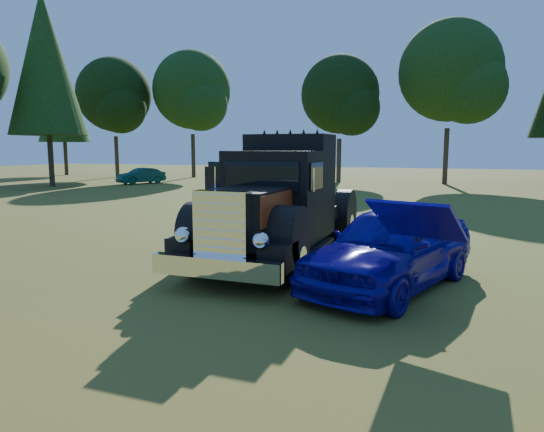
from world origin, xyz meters
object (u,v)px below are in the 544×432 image
(hotrod_coupe, at_px, (391,247))
(distant_teal_car, at_px, (141,176))
(spectator_near, at_px, (229,217))
(diamond_t_truck, at_px, (278,206))
(spectator_far, at_px, (218,219))

(hotrod_coupe, height_order, distant_teal_car, hotrod_coupe)
(spectator_near, bearing_deg, diamond_t_truck, -108.36)
(diamond_t_truck, height_order, distant_teal_car, diamond_t_truck)
(diamond_t_truck, height_order, spectator_far, diamond_t_truck)
(diamond_t_truck, height_order, hotrod_coupe, diamond_t_truck)
(hotrod_coupe, xyz_separation_m, distant_teal_car, (-21.10, 21.69, -0.20))
(hotrod_coupe, xyz_separation_m, spectator_far, (-4.44, 1.51, 0.09))
(spectator_near, distance_m, distant_teal_car, 26.14)
(diamond_t_truck, height_order, spectator_near, diamond_t_truck)
(spectator_near, bearing_deg, distant_teal_car, 29.00)
(hotrod_coupe, bearing_deg, spectator_near, 158.03)
(spectator_near, xyz_separation_m, distant_teal_car, (-16.86, 19.97, -0.33))
(diamond_t_truck, distance_m, distant_teal_car, 27.19)
(spectator_far, bearing_deg, diamond_t_truck, -43.05)
(hotrod_coupe, relative_size, spectator_far, 2.82)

